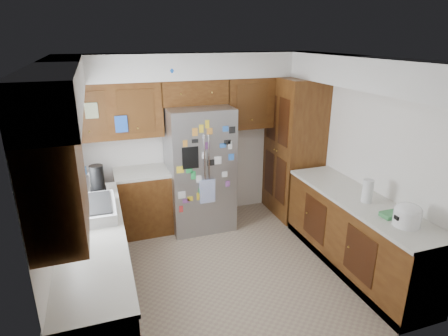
{
  "coord_description": "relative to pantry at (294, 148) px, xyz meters",
  "views": [
    {
      "loc": [
        -1.32,
        -3.75,
        2.72
      ],
      "look_at": [
        0.09,
        0.35,
        1.18
      ],
      "focal_mm": 30.0,
      "sensor_mm": 36.0,
      "label": 1
    }
  ],
  "objects": [
    {
      "name": "right_counter_run",
      "position": [
        0.0,
        -1.62,
        -0.65
      ],
      "size": [
        0.63,
        2.25,
        0.92
      ],
      "color": "#44210D",
      "rests_on": "ground"
    },
    {
      "name": "bridge_cabinet",
      "position": [
        -1.5,
        0.28,
        0.9
      ],
      "size": [
        0.96,
        0.34,
        0.35
      ],
      "primitive_type": "cube",
      "color": "#44210D",
      "rests_on": "fridge"
    },
    {
      "name": "floor",
      "position": [
        -1.5,
        -1.15,
        -1.07
      ],
      "size": [
        3.6,
        3.6,
        0.0
      ],
      "primitive_type": "plane",
      "color": "tan",
      "rests_on": "ground"
    },
    {
      "name": "rice_cooker",
      "position": [
        -0.0,
        -2.32,
        -0.03
      ],
      "size": [
        0.28,
        0.27,
        0.23
      ],
      "color": "white",
      "rests_on": "right_counter_run"
    },
    {
      "name": "left_counter_run",
      "position": [
        -2.86,
        -1.12,
        -0.65
      ],
      "size": [
        1.36,
        3.2,
        0.92
      ],
      "color": "#44210D",
      "rests_on": "ground"
    },
    {
      "name": "paper_towel",
      "position": [
        -0.0,
        -1.73,
        -0.02
      ],
      "size": [
        0.12,
        0.12,
        0.27
      ],
      "primitive_type": "cylinder",
      "color": "white",
      "rests_on": "right_counter_run"
    },
    {
      "name": "pantry",
      "position": [
        0.0,
        0.0,
        0.0
      ],
      "size": [
        0.6,
        0.9,
        2.15
      ],
      "primitive_type": "cube",
      "color": "#44210D",
      "rests_on": "ground"
    },
    {
      "name": "room_shell",
      "position": [
        -1.61,
        -0.79,
        0.75
      ],
      "size": [
        3.64,
        3.24,
        2.52
      ],
      "color": "white",
      "rests_on": "ground"
    },
    {
      "name": "fridge",
      "position": [
        -1.5,
        0.05,
        -0.17
      ],
      "size": [
        0.9,
        0.79,
        1.8
      ],
      "color": "gray",
      "rests_on": "ground"
    },
    {
      "name": "sink_assembly",
      "position": [
        -3.0,
        -1.05,
        -0.09
      ],
      "size": [
        0.52,
        0.7,
        0.37
      ],
      "color": "silver",
      "rests_on": "left_counter_run"
    },
    {
      "name": "fridge_top_items",
      "position": [
        -1.49,
        0.23,
        1.2
      ],
      "size": [
        0.94,
        0.33,
        0.27
      ],
      "color": "blue",
      "rests_on": "bridge_cabinet"
    },
    {
      "name": "left_counter_clutter",
      "position": [
        -2.96,
        -0.33,
        -0.02
      ],
      "size": [
        0.36,
        0.92,
        0.38
      ],
      "color": "black",
      "rests_on": "left_counter_run"
    }
  ]
}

